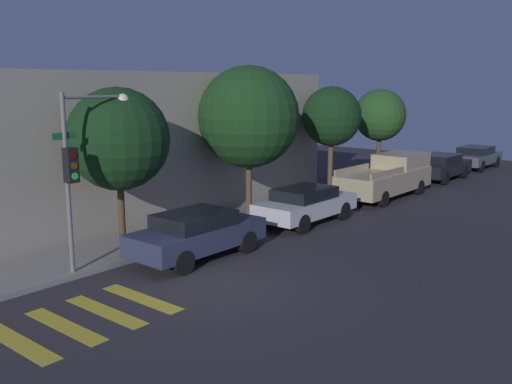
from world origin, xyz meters
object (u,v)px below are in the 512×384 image
at_px(tree_midblock, 249,117).
at_px(sedan_middle, 306,204).
at_px(sedan_near_corner, 197,233).
at_px(sedan_tail_of_row, 476,157).
at_px(pickup_truck, 388,176).
at_px(sedan_far_end, 440,166).
at_px(tree_far_end, 332,117).
at_px(tree_near_corner, 118,139).
at_px(traffic_light_pole, 83,153).
at_px(tree_behind_truck, 380,115).

bearing_deg(tree_midblock, sedan_middle, -69.59).
xyz_separation_m(sedan_near_corner, sedan_tail_of_row, (23.56, 0.00, -0.03)).
bearing_deg(pickup_truck, sedan_far_end, 0.00).
distance_m(sedan_far_end, tree_far_end, 8.40).
xyz_separation_m(pickup_truck, tree_near_corner, (-13.22, 2.09, 2.54)).
relative_size(sedan_tail_of_row, tree_far_end, 0.87).
height_order(traffic_light_pole, tree_far_end, tree_far_end).
bearing_deg(tree_near_corner, tree_midblock, 0.00).
bearing_deg(tree_far_end, tree_behind_truck, 0.00).
bearing_deg(sedan_tail_of_row, tree_behind_truck, 166.16).
bearing_deg(tree_near_corner, traffic_light_pole, -154.77).
relative_size(sedan_tail_of_row, tree_near_corner, 0.86).
relative_size(sedan_far_end, sedan_tail_of_row, 1.00).
xyz_separation_m(sedan_middle, pickup_truck, (6.53, 0.00, 0.22)).
distance_m(sedan_near_corner, tree_far_end, 11.10).
xyz_separation_m(traffic_light_pole, pickup_truck, (14.97, -1.27, -2.36)).
distance_m(sedan_near_corner, tree_midblock, 6.10).
xyz_separation_m(sedan_far_end, tree_behind_truck, (-3.05, 2.09, 2.75)).
bearing_deg(tree_far_end, sedan_near_corner, -168.75).
height_order(pickup_truck, sedan_tail_of_row, pickup_truck).
height_order(sedan_far_end, tree_behind_truck, tree_behind_truck).
relative_size(sedan_near_corner, sedan_far_end, 0.98).
xyz_separation_m(tree_near_corner, tree_behind_truck, (16.17, 0.00, 0.01)).
bearing_deg(sedan_near_corner, sedan_far_end, 0.00).
height_order(traffic_light_pole, sedan_tail_of_row, traffic_light_pole).
distance_m(traffic_light_pole, sedan_tail_of_row, 26.57).
xyz_separation_m(sedan_far_end, sedan_tail_of_row, (5.43, -0.00, -0.02)).
distance_m(pickup_truck, tree_behind_truck, 4.43).
bearing_deg(tree_midblock, sedan_tail_of_row, -6.37).
relative_size(pickup_truck, sedan_far_end, 1.31).
bearing_deg(sedan_tail_of_row, tree_near_corner, 175.15).
height_order(sedan_middle, sedan_far_end, sedan_far_end).
relative_size(sedan_near_corner, pickup_truck, 0.75).
bearing_deg(traffic_light_pole, sedan_tail_of_row, -2.75).
relative_size(pickup_truck, tree_midblock, 0.99).
relative_size(sedan_middle, pickup_truck, 0.76).
distance_m(traffic_light_pole, tree_near_corner, 1.94).
bearing_deg(sedan_far_end, tree_near_corner, 173.79).
bearing_deg(sedan_middle, tree_midblock, 110.41).
height_order(tree_near_corner, tree_behind_truck, tree_near_corner).
relative_size(sedan_tail_of_row, tree_midblock, 0.75).
distance_m(sedan_far_end, sedan_tail_of_row, 5.43).
bearing_deg(traffic_light_pole, sedan_far_end, -3.46).
xyz_separation_m(sedan_middle, tree_near_corner, (-6.69, 2.09, 2.76)).
relative_size(sedan_near_corner, sedan_middle, 0.99).
height_order(sedan_near_corner, tree_midblock, tree_midblock).
xyz_separation_m(pickup_truck, tree_far_end, (-1.60, 2.09, 2.68)).
bearing_deg(sedan_near_corner, tree_midblock, 23.49).
xyz_separation_m(pickup_truck, sedan_tail_of_row, (11.44, -0.00, -0.22)).
relative_size(traffic_light_pole, sedan_near_corner, 1.15).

